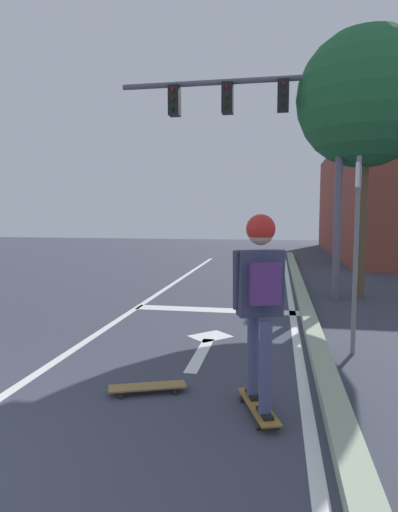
% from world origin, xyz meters
% --- Properties ---
extents(lane_line_center, '(0.12, 20.00, 0.01)m').
position_xyz_m(lane_line_center, '(0.22, 6.00, 0.00)').
color(lane_line_center, silver).
rests_on(lane_line_center, ground).
extents(lane_line_curbside, '(0.12, 20.00, 0.01)m').
position_xyz_m(lane_line_curbside, '(3.21, 6.00, 0.00)').
color(lane_line_curbside, silver).
rests_on(lane_line_curbside, ground).
extents(stop_bar, '(3.15, 0.40, 0.01)m').
position_xyz_m(stop_bar, '(1.79, 6.40, 0.00)').
color(stop_bar, silver).
rests_on(stop_bar, ground).
extents(lane_arrow_stem, '(0.16, 1.40, 0.01)m').
position_xyz_m(lane_arrow_stem, '(1.95, 3.76, 0.00)').
color(lane_arrow_stem, silver).
rests_on(lane_arrow_stem, ground).
extents(lane_arrow_head, '(0.71, 0.71, 0.01)m').
position_xyz_m(lane_arrow_head, '(1.95, 4.61, 0.00)').
color(lane_arrow_head, silver).
rests_on(lane_arrow_head, ground).
extents(curb_strip, '(0.24, 24.00, 0.14)m').
position_xyz_m(curb_strip, '(3.46, 6.00, 0.07)').
color(curb_strip, '#96A58B').
rests_on(curb_strip, ground).
extents(skateboard, '(0.44, 0.83, 0.09)m').
position_xyz_m(skateboard, '(2.77, 2.18, 0.07)').
color(skateboard, olive).
rests_on(skateboard, ground).
extents(skater, '(0.46, 0.63, 1.74)m').
position_xyz_m(skater, '(2.77, 2.17, 1.20)').
color(skater, '#444974').
rests_on(skater, skateboard).
extents(spare_skateboard, '(0.80, 0.46, 0.08)m').
position_xyz_m(spare_skateboard, '(1.63, 2.45, 0.07)').
color(spare_skateboard, olive).
rests_on(spare_skateboard, ground).
extents(traffic_signal_mast, '(4.80, 0.34, 4.89)m').
position_xyz_m(traffic_signal_mast, '(2.71, 7.90, 3.67)').
color(traffic_signal_mast, '#5B5767').
rests_on(traffic_signal_mast, ground).
extents(street_sign_post, '(0.15, 0.44, 2.56)m').
position_xyz_m(street_sign_post, '(3.91, 4.14, 1.66)').
color(street_sign_post, slate).
rests_on(street_sign_post, ground).
extents(roadside_tree, '(2.90, 2.90, 5.73)m').
position_xyz_m(roadside_tree, '(4.71, 8.25, 4.26)').
color(roadside_tree, brown).
rests_on(roadside_tree, ground).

